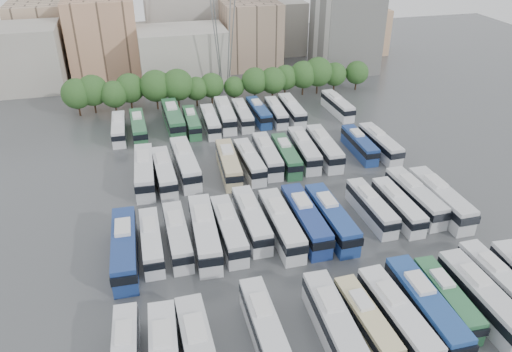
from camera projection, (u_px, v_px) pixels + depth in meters
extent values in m
plane|color=#424447|center=(278.00, 207.00, 71.02)|extent=(220.00, 220.00, 0.00)
cylinder|color=black|center=(79.00, 110.00, 99.69)|extent=(0.36, 0.36, 2.49)
sphere|color=#234C1E|center=(76.00, 94.00, 98.02)|extent=(5.98, 5.98, 5.98)
cylinder|color=black|center=(95.00, 107.00, 100.93)|extent=(0.36, 0.36, 2.58)
sphere|color=#234C1E|center=(92.00, 90.00, 99.21)|extent=(6.19, 6.19, 6.19)
cylinder|color=black|center=(116.00, 109.00, 100.61)|extent=(0.36, 0.36, 2.24)
sphere|color=#234C1E|center=(114.00, 94.00, 99.12)|extent=(5.37, 5.37, 5.37)
cylinder|color=black|center=(132.00, 104.00, 102.55)|extent=(0.36, 0.36, 2.48)
sphere|color=#234C1E|center=(130.00, 88.00, 100.89)|extent=(5.96, 5.96, 5.96)
cylinder|color=black|center=(157.00, 103.00, 102.75)|extent=(0.36, 0.36, 2.69)
sphere|color=#234C1E|center=(156.00, 86.00, 100.96)|extent=(6.45, 6.45, 6.45)
cylinder|color=black|center=(179.00, 102.00, 103.24)|extent=(0.36, 0.36, 2.70)
sphere|color=#234C1E|center=(177.00, 85.00, 101.44)|extent=(6.49, 6.49, 6.49)
cylinder|color=black|center=(197.00, 101.00, 104.45)|extent=(0.36, 0.36, 2.04)
sphere|color=#234C1E|center=(196.00, 89.00, 103.09)|extent=(4.89, 4.89, 4.89)
cylinder|color=black|center=(212.00, 99.00, 105.62)|extent=(0.36, 0.36, 2.16)
sphere|color=#234C1E|center=(212.00, 85.00, 104.18)|extent=(5.19, 5.19, 5.19)
cylinder|color=black|center=(234.00, 98.00, 106.48)|extent=(0.36, 0.36, 1.81)
sphere|color=#234C1E|center=(234.00, 87.00, 105.27)|extent=(4.34, 4.34, 4.34)
cylinder|color=black|center=(255.00, 95.00, 107.15)|extent=(0.36, 0.36, 2.35)
sphere|color=#234C1E|center=(255.00, 81.00, 105.58)|extent=(5.65, 5.65, 5.65)
cylinder|color=black|center=(272.00, 95.00, 107.48)|extent=(0.36, 0.36, 2.33)
sphere|color=#234C1E|center=(273.00, 80.00, 105.92)|extent=(5.60, 5.60, 5.60)
cylinder|color=black|center=(285.00, 91.00, 109.60)|extent=(0.36, 0.36, 2.25)
sphere|color=#234C1E|center=(285.00, 78.00, 108.09)|extent=(5.40, 5.40, 5.40)
cylinder|color=black|center=(303.00, 89.00, 110.14)|extent=(0.36, 0.36, 2.48)
sphere|color=#234C1E|center=(303.00, 75.00, 108.48)|extent=(5.96, 5.96, 5.96)
cylinder|color=black|center=(317.00, 88.00, 110.87)|extent=(0.36, 0.36, 2.66)
sphere|color=#234C1E|center=(318.00, 72.00, 109.09)|extent=(6.39, 6.39, 6.39)
cylinder|color=black|center=(334.00, 87.00, 112.08)|extent=(0.36, 0.36, 2.16)
sphere|color=#234C1E|center=(335.00, 74.00, 110.64)|extent=(5.18, 5.18, 5.18)
cylinder|color=black|center=(356.00, 85.00, 113.12)|extent=(0.36, 0.36, 2.16)
sphere|color=#234C1E|center=(357.00, 73.00, 111.68)|extent=(5.19, 5.19, 5.19)
cube|color=#9E998E|center=(20.00, 58.00, 111.01)|extent=(18.00, 14.00, 14.00)
cube|color=tan|center=(103.00, 38.00, 118.92)|extent=(16.00, 12.00, 18.00)
cube|color=#ADA89E|center=(183.00, 54.00, 117.46)|extent=(20.00, 14.00, 12.00)
cube|color=gray|center=(251.00, 35.00, 125.36)|extent=(14.00, 12.00, 16.00)
cube|color=gray|center=(188.00, 18.00, 133.23)|extent=(22.00, 16.00, 20.00)
cube|color=tan|center=(46.00, 35.00, 124.88)|extent=(16.00, 14.00, 16.00)
cube|color=#A39E93|center=(269.00, 27.00, 137.69)|extent=(18.00, 14.00, 14.00)
cube|color=tan|center=(358.00, 30.00, 138.21)|extent=(14.00, 12.00, 12.00)
cube|color=gray|center=(146.00, 45.00, 128.07)|extent=(12.00, 10.00, 10.00)
cube|color=silver|center=(347.00, 17.00, 120.82)|extent=(14.00, 14.00, 26.00)
cylinder|color=slate|center=(215.00, 15.00, 103.19)|extent=(2.90, 2.91, 33.83)
cylinder|color=slate|center=(212.00, 11.00, 106.57)|extent=(2.90, 2.91, 33.83)
cylinder|color=slate|center=(234.00, 14.00, 104.04)|extent=(2.90, 2.91, 33.83)
cylinder|color=slate|center=(230.00, 10.00, 107.42)|extent=(2.90, 2.91, 33.83)
cube|color=silver|center=(124.00, 332.00, 46.36)|extent=(1.66, 2.94, 0.39)
cube|color=silver|center=(162.00, 334.00, 45.59)|extent=(1.87, 3.33, 0.45)
cube|color=black|center=(199.00, 352.00, 45.31)|extent=(3.11, 12.83, 1.05)
cube|color=silver|center=(195.00, 328.00, 46.11)|extent=(1.86, 3.40, 0.46)
cube|color=silver|center=(265.00, 329.00, 48.89)|extent=(2.53, 11.52, 3.26)
cube|color=black|center=(265.00, 325.00, 48.46)|extent=(2.64, 11.69, 0.96)
cube|color=silver|center=(261.00, 304.00, 49.19)|extent=(1.65, 3.08, 0.42)
cube|color=silver|center=(334.00, 325.00, 49.06)|extent=(2.93, 12.49, 3.52)
cube|color=black|center=(335.00, 322.00, 48.60)|extent=(3.06, 12.68, 1.04)
cube|color=silver|center=(330.00, 299.00, 49.40)|extent=(1.84, 3.36, 0.46)
cube|color=beige|center=(366.00, 322.00, 49.79)|extent=(2.78, 10.84, 3.05)
cube|color=black|center=(367.00, 319.00, 49.39)|extent=(2.90, 11.01, 0.90)
cube|color=silver|center=(362.00, 300.00, 50.06)|extent=(1.65, 2.93, 0.39)
cube|color=silver|center=(397.00, 318.00, 50.00)|extent=(3.19, 12.37, 3.47)
cube|color=black|center=(398.00, 314.00, 49.54)|extent=(3.32, 12.55, 1.02)
cube|color=silver|center=(391.00, 293.00, 50.31)|extent=(1.89, 3.35, 0.45)
cube|color=navy|center=(425.00, 308.00, 51.07)|extent=(2.73, 12.73, 3.61)
cube|color=black|center=(427.00, 304.00, 50.60)|extent=(2.85, 12.92, 1.06)
cube|color=silver|center=(420.00, 283.00, 51.42)|extent=(1.81, 3.40, 0.47)
cube|color=#2E6D41|center=(446.00, 299.00, 52.62)|extent=(2.57, 10.73, 3.02)
cube|color=black|center=(448.00, 296.00, 52.22)|extent=(2.68, 10.89, 0.89)
cube|color=silver|center=(442.00, 278.00, 52.91)|extent=(1.59, 2.89, 0.39)
cube|color=silver|center=(481.00, 299.00, 52.26)|extent=(2.85, 12.54, 3.54)
cube|color=black|center=(484.00, 295.00, 51.79)|extent=(2.97, 12.73, 1.04)
cube|color=silver|center=(476.00, 275.00, 52.59)|extent=(1.82, 3.36, 0.46)
cube|color=silver|center=(498.00, 283.00, 54.66)|extent=(2.74, 11.53, 3.25)
cube|color=black|center=(500.00, 279.00, 54.23)|extent=(2.86, 11.71, 0.96)
cube|color=silver|center=(493.00, 262.00, 54.96)|extent=(1.70, 3.10, 0.42)
cube|color=navy|center=(125.00, 249.00, 59.53)|extent=(3.03, 13.04, 3.68)
cube|color=black|center=(124.00, 245.00, 59.04)|extent=(3.17, 13.23, 1.08)
cube|color=silver|center=(123.00, 227.00, 59.88)|extent=(1.91, 3.50, 0.48)
cube|color=silver|center=(152.00, 242.00, 61.20)|extent=(2.33, 10.95, 3.10)
cube|color=black|center=(151.00, 239.00, 60.79)|extent=(2.44, 11.11, 0.91)
cube|color=silver|center=(149.00, 224.00, 61.50)|extent=(1.55, 2.92, 0.40)
cube|color=silver|center=(178.00, 236.00, 62.09)|extent=(2.58, 11.44, 3.23)
cube|color=black|center=(177.00, 233.00, 61.67)|extent=(2.70, 11.61, 0.95)
cube|color=silver|center=(175.00, 218.00, 62.39)|extent=(1.66, 3.06, 0.42)
cube|color=silver|center=(205.00, 234.00, 62.24)|extent=(3.24, 13.01, 3.66)
cube|color=black|center=(204.00, 230.00, 61.76)|extent=(3.38, 13.21, 1.08)
cube|color=silver|center=(202.00, 213.00, 62.60)|extent=(1.96, 3.51, 0.47)
cube|color=silver|center=(229.00, 230.00, 63.15)|extent=(2.67, 11.86, 3.35)
cube|color=black|center=(229.00, 227.00, 62.71)|extent=(2.79, 12.04, 0.99)
cube|color=silver|center=(226.00, 211.00, 63.46)|extent=(1.72, 3.18, 0.43)
cube|color=silver|center=(251.00, 220.00, 65.11)|extent=(2.69, 12.00, 3.39)
cube|color=black|center=(252.00, 216.00, 64.67)|extent=(2.81, 12.19, 1.00)
cube|color=silver|center=(248.00, 202.00, 65.43)|extent=(1.73, 3.21, 0.44)
cube|color=silver|center=(281.00, 225.00, 63.92)|extent=(2.82, 12.62, 3.57)
cube|color=black|center=(282.00, 221.00, 63.45)|extent=(2.95, 12.81, 1.05)
cube|color=silver|center=(278.00, 206.00, 64.26)|extent=(1.82, 3.38, 0.46)
cube|color=navy|center=(305.00, 220.00, 64.84)|extent=(2.80, 12.87, 3.64)
cube|color=black|center=(306.00, 216.00, 64.36)|extent=(2.92, 13.06, 1.07)
cube|color=silver|center=(302.00, 200.00, 65.18)|extent=(1.84, 3.44, 0.47)
cube|color=navy|center=(331.00, 219.00, 65.15)|extent=(3.00, 12.71, 3.58)
cube|color=black|center=(332.00, 215.00, 64.68)|extent=(3.13, 12.90, 1.05)
cube|color=silver|center=(327.00, 200.00, 65.48)|extent=(1.87, 3.42, 0.46)
cube|color=silver|center=(371.00, 208.00, 67.82)|extent=(2.67, 11.21, 3.16)
cube|color=black|center=(372.00, 205.00, 67.41)|extent=(2.79, 11.38, 0.93)
cube|color=silver|center=(368.00, 192.00, 68.12)|extent=(1.66, 3.02, 0.41)
cube|color=silver|center=(398.00, 207.00, 68.06)|extent=(2.53, 11.21, 3.17)
cube|color=black|center=(399.00, 204.00, 67.65)|extent=(2.65, 11.38, 0.93)
cube|color=silver|center=(394.00, 190.00, 68.36)|extent=(1.63, 3.00, 0.41)
cube|color=silver|center=(415.00, 198.00, 69.81)|extent=(3.07, 12.33, 3.47)
cube|color=black|center=(416.00, 194.00, 69.35)|extent=(3.20, 12.52, 1.02)
cube|color=silver|center=(411.00, 180.00, 70.12)|extent=(1.86, 3.33, 0.45)
cube|color=silver|center=(440.00, 200.00, 69.21)|extent=(2.91, 12.92, 3.65)
cube|color=black|center=(441.00, 196.00, 68.73)|extent=(3.04, 13.12, 1.07)
cube|color=silver|center=(436.00, 181.00, 69.55)|extent=(1.87, 3.46, 0.47)
cube|color=silver|center=(145.00, 172.00, 76.09)|extent=(3.22, 12.87, 3.62)
cube|color=black|center=(144.00, 169.00, 75.62)|extent=(3.35, 13.06, 1.06)
cube|color=silver|center=(143.00, 156.00, 76.45)|extent=(1.94, 3.47, 0.47)
cube|color=silver|center=(164.00, 173.00, 76.12)|extent=(2.97, 12.00, 3.38)
cube|color=black|center=(164.00, 170.00, 75.68)|extent=(3.09, 12.18, 0.99)
cube|color=silver|center=(162.00, 158.00, 76.43)|extent=(1.80, 3.24, 0.44)
cube|color=silver|center=(185.00, 164.00, 78.31)|extent=(3.38, 13.10, 3.68)
cube|color=black|center=(185.00, 161.00, 77.83)|extent=(3.52, 13.30, 1.08)
cube|color=silver|center=(183.00, 148.00, 78.64)|extent=(2.00, 3.55, 0.48)
cube|color=#C5B487|center=(229.00, 164.00, 78.51)|extent=(3.11, 12.04, 3.38)
cube|color=black|center=(229.00, 161.00, 78.06)|extent=(3.24, 12.22, 0.99)
cube|color=silver|center=(227.00, 150.00, 78.84)|extent=(1.84, 3.26, 0.44)
cube|color=silver|center=(249.00, 162.00, 79.45)|extent=(2.79, 11.39, 3.21)
cube|color=black|center=(250.00, 159.00, 79.03)|extent=(2.91, 11.56, 0.94)
cube|color=silver|center=(247.00, 148.00, 79.74)|extent=(1.71, 3.07, 0.41)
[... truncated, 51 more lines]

